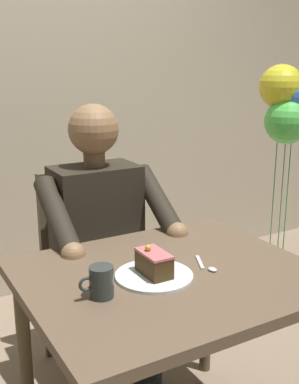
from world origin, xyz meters
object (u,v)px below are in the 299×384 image
Objects in this scene: dining_table at (170,297)px; dessert_spoon at (207,266)px; chair at (89,260)px; cake_slice at (154,263)px; balloon_display at (285,120)px; coffee_cup at (101,281)px; seated_person at (104,244)px.

dining_table is 6.67× the size of dessert_spoon.
cake_slice is (0.06, 0.70, 0.26)m from chair.
chair is 1.27m from balloon_display.
dessert_spoon is (-0.39, -0.02, -0.05)m from coffee_cup.
coffee_cup is at bearing 2.51° from dessert_spoon.
dining_table is 0.30m from coffee_cup.
cake_slice is 0.92× the size of dessert_spoon.
cake_slice is 0.20m from coffee_cup.
cake_slice is at bearing 83.01° from seated_person.
balloon_display is at bearing 178.18° from chair.
seated_person is at bearing -76.77° from dessert_spoon.
chair is 0.75m from cake_slice.
chair is 0.76m from dessert_spoon.
dining_table is at bearing 29.97° from balloon_display.
cake_slice is 1.21× the size of coffee_cup.
coffee_cup reaches higher than dessert_spoon.
chair is 0.74× the size of seated_person.
dessert_spoon is at bearing 167.88° from dining_table.
chair is at bearing -95.25° from cake_slice.
seated_person is at bearing -90.00° from dining_table.
chair is at bearing -79.91° from dessert_spoon.
seated_person is 0.89× the size of balloon_display.
balloon_display reaches higher than cake_slice.
dessert_spoon is at bearing 100.09° from chair.
coffee_cup is 0.76× the size of dessert_spoon.
dessert_spoon is (-0.13, 0.72, 0.22)m from chair.
dining_table is 0.16m from dessert_spoon.
cake_slice is 0.09× the size of balloon_display.
coffee_cup is 0.39m from dessert_spoon.
cake_slice reaches higher than dessert_spoon.
chair is (0.00, -0.69, -0.12)m from dining_table.
dining_table is at bearing 90.00° from seated_person.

